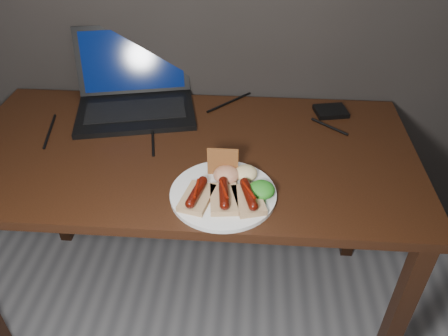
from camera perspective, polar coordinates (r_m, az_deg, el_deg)
name	(u,v)px	position (r m, az deg, el deg)	size (l,w,h in m)	color
desk	(188,172)	(1.40, -4.69, -0.47)	(1.40, 0.70, 0.75)	black
laptop	(135,93)	(1.57, -11.58, 9.57)	(0.46, 0.42, 0.25)	black
hard_drive	(331,111)	(1.56, 13.78, 7.21)	(0.11, 0.09, 0.02)	black
desk_cables	(184,123)	(1.47, -5.30, 5.92)	(0.99, 0.43, 0.01)	black
plate	(223,194)	(1.17, -0.11, -3.39)	(0.28, 0.28, 0.01)	silver
bread_sausage_left	(197,195)	(1.13, -3.58, -3.58)	(0.09, 0.13, 0.04)	tan
bread_sausage_center	(224,196)	(1.12, -0.02, -3.71)	(0.08, 0.12, 0.04)	tan
bread_sausage_right	(249,197)	(1.12, 3.22, -3.84)	(0.10, 0.13, 0.04)	tan
crispbread	(223,162)	(1.20, -0.17, 0.81)	(0.09, 0.01, 0.09)	#A9642E
salad_greens	(262,190)	(1.14, 4.94, -2.84)	(0.07, 0.07, 0.04)	#165D12
salsa_mound	(226,175)	(1.19, 0.32, -0.87)	(0.07, 0.07, 0.04)	#AB2111
coleslaw_mound	(246,173)	(1.20, 2.87, -0.65)	(0.06, 0.06, 0.04)	beige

